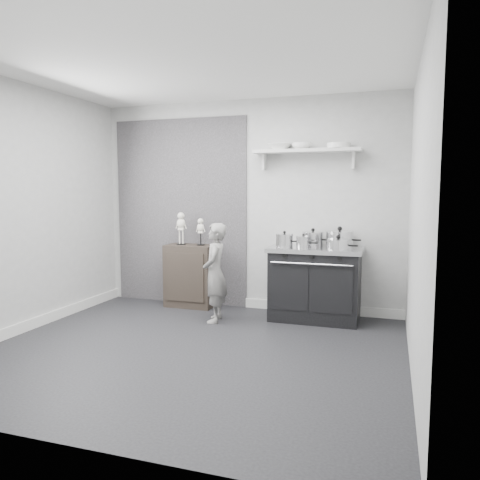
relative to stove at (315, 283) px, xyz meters
name	(u,v)px	position (x,y,z in m)	size (l,w,h in m)	color
ground	(192,350)	(-0.96, -1.48, -0.44)	(4.00, 4.00, 0.00)	black
room_shell	(188,180)	(-1.05, -1.33, 1.20)	(4.02, 3.62, 2.71)	#9D9D9B
wall_shelf	(307,152)	(-0.16, 0.20, 1.57)	(1.30, 0.26, 0.24)	silver
stove	(315,283)	(0.00, 0.00, 0.00)	(1.09, 0.68, 0.88)	black
side_cabinet	(191,276)	(-1.68, 0.13, -0.03)	(0.64, 0.37, 0.83)	black
child	(215,273)	(-1.11, -0.46, 0.14)	(0.42, 0.28, 1.17)	slate
pot_front_left	(284,240)	(-0.36, -0.11, 0.51)	(0.30, 0.21, 0.19)	silver
pot_back_left	(313,239)	(-0.06, 0.13, 0.52)	(0.34, 0.26, 0.21)	silver
pot_back_right	(340,239)	(0.26, 0.12, 0.53)	(0.41, 0.33, 0.24)	silver
pot_front_right	(338,244)	(0.28, -0.19, 0.50)	(0.35, 0.27, 0.17)	silver
pot_front_center	(303,242)	(-0.13, -0.13, 0.50)	(0.25, 0.17, 0.17)	silver
skeleton_full	(181,226)	(-1.81, 0.13, 0.63)	(0.14, 0.09, 0.50)	beige
skeleton_torso	(201,230)	(-1.53, 0.13, 0.59)	(0.11, 0.07, 0.41)	beige
bowl_large	(279,147)	(-0.50, 0.19, 1.64)	(0.29, 0.29, 0.07)	white
bowl_small	(301,146)	(-0.23, 0.19, 1.64)	(0.24, 0.24, 0.07)	white
plate_stack	(339,146)	(0.22, 0.19, 1.63)	(0.28, 0.28, 0.06)	white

